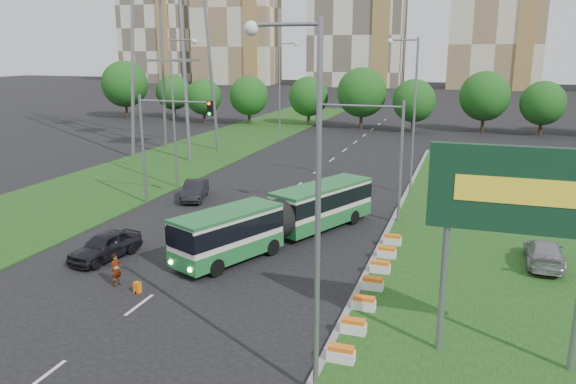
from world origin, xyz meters
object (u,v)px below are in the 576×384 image
(car_left_near, at_px, (105,246))
(traffic_mast_median, at_px, (376,141))
(articulated_bus, at_px, (279,217))
(shopping_trolley, at_px, (137,288))
(pedestrian, at_px, (116,270))
(car_median, at_px, (544,253))
(billboard, at_px, (518,200))
(traffic_mast_left, at_px, (162,133))
(car_left_far, at_px, (195,190))

(car_left_near, bearing_deg, traffic_mast_median, 52.79)
(articulated_bus, distance_m, shopping_trolley, 9.92)
(traffic_mast_median, relative_size, pedestrian, 4.97)
(shopping_trolley, bearing_deg, car_median, 35.97)
(shopping_trolley, bearing_deg, car_left_near, 150.06)
(billboard, height_order, car_median, billboard)
(car_left_near, bearing_deg, articulated_bus, 45.83)
(billboard, distance_m, articulated_bus, 16.48)
(car_median, bearing_deg, billboard, 78.33)
(pedestrian, distance_m, shopping_trolley, 1.57)
(traffic_mast_left, xyz_separation_m, car_median, (25.04, -4.48, -4.54))
(billboard, relative_size, shopping_trolley, 15.32)
(car_left_near, relative_size, car_median, 0.97)
(car_median, bearing_deg, traffic_mast_median, -27.76)
(car_median, distance_m, pedestrian, 21.81)
(car_left_far, height_order, car_median, car_median)
(traffic_mast_median, bearing_deg, car_left_far, 174.99)
(car_left_near, bearing_deg, billboard, -1.96)
(pedestrian, height_order, shopping_trolley, pedestrian)
(articulated_bus, bearing_deg, shopping_trolley, -89.38)
(traffic_mast_median, relative_size, car_median, 1.77)
(pedestrian, bearing_deg, billboard, -79.64)
(traffic_mast_left, xyz_separation_m, shopping_trolley, (6.58, -13.90, -5.09))
(car_left_near, relative_size, pedestrian, 2.71)
(billboard, distance_m, pedestrian, 18.32)
(billboard, height_order, pedestrian, billboard)
(billboard, xyz_separation_m, car_left_far, (-21.37, 17.22, -5.45))
(traffic_mast_median, bearing_deg, shopping_trolley, -119.92)
(billboard, xyz_separation_m, traffic_mast_median, (-7.47, 16.00, -0.81))
(car_left_near, height_order, car_median, car_left_near)
(articulated_bus, height_order, pedestrian, articulated_bus)
(traffic_mast_median, xyz_separation_m, shopping_trolley, (-8.57, -14.90, -5.09))
(car_left_near, bearing_deg, traffic_mast_left, 113.55)
(articulated_bus, xyz_separation_m, car_left_far, (-9.24, 7.08, -0.79))
(traffic_mast_median, xyz_separation_m, traffic_mast_left, (-15.16, -1.00, 0.00))
(traffic_mast_left, height_order, car_median, traffic_mast_left)
(articulated_bus, distance_m, car_left_far, 11.67)
(pedestrian, bearing_deg, articulated_bus, -16.38)
(articulated_bus, distance_m, pedestrian, 10.15)
(car_left_near, height_order, pedestrian, pedestrian)
(pedestrian, bearing_deg, car_left_near, 58.43)
(car_left_near, bearing_deg, pedestrian, -36.51)
(articulated_bus, bearing_deg, car_left_near, -120.53)
(car_median, relative_size, pedestrian, 2.80)
(billboard, xyz_separation_m, traffic_mast_left, (-22.63, 15.00, -0.81))
(traffic_mast_median, height_order, car_left_far, traffic_mast_median)
(traffic_mast_median, distance_m, pedestrian, 18.16)
(traffic_mast_median, xyz_separation_m, car_median, (9.88, -5.48, -4.54))
(traffic_mast_median, relative_size, articulated_bus, 0.53)
(traffic_mast_median, xyz_separation_m, car_left_far, (-13.90, 1.22, -4.63))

